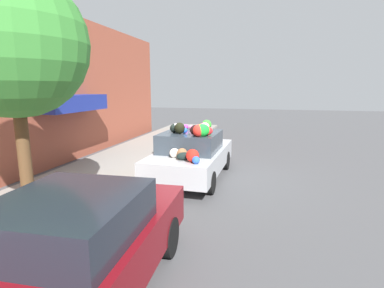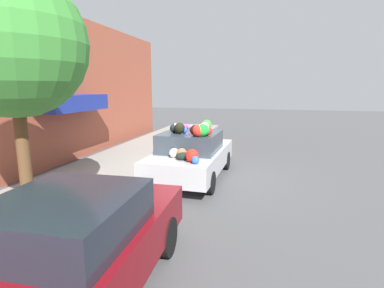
# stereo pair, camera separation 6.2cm
# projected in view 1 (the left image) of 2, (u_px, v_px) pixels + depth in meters

# --- Properties ---
(ground_plane) EXTENTS (60.00, 60.00, 0.00)m
(ground_plane) POSITION_uv_depth(u_px,v_px,m) (190.00, 177.00, 9.17)
(ground_plane) COLOR #4C4C4F
(sidewalk_curb) EXTENTS (24.00, 3.20, 0.13)m
(sidewalk_curb) POSITION_uv_depth(u_px,v_px,m) (110.00, 170.00, 9.80)
(sidewalk_curb) COLOR gray
(sidewalk_curb) RESTS_ON ground
(building_facade) EXTENTS (18.00, 1.20, 5.33)m
(building_facade) POSITION_uv_depth(u_px,v_px,m) (46.00, 90.00, 9.87)
(building_facade) COLOR #9E4C38
(building_facade) RESTS_ON ground
(street_tree) EXTENTS (2.70, 2.70, 4.72)m
(street_tree) POSITION_uv_depth(u_px,v_px,m) (12.00, 44.00, 5.41)
(street_tree) COLOR brown
(street_tree) RESTS_ON sidewalk_curb
(fire_hydrant) EXTENTS (0.20, 0.20, 0.70)m
(fire_hydrant) POSITION_uv_depth(u_px,v_px,m) (157.00, 147.00, 11.40)
(fire_hydrant) COLOR #B2B2B7
(fire_hydrant) RESTS_ON sidewalk_curb
(art_car) EXTENTS (4.04, 1.94, 1.76)m
(art_car) POSITION_uv_depth(u_px,v_px,m) (192.00, 154.00, 8.95)
(art_car) COLOR #B7BABF
(art_car) RESTS_ON ground
(parked_car_plain) EXTENTS (3.99, 1.94, 1.47)m
(parked_car_plain) POSITION_uv_depth(u_px,v_px,m) (78.00, 247.00, 3.74)
(parked_car_plain) COLOR maroon
(parked_car_plain) RESTS_ON ground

